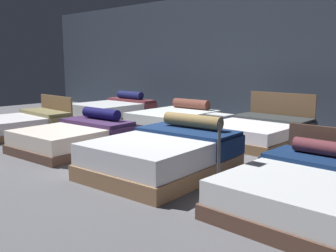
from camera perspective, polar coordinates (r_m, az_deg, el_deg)
name	(u,v)px	position (r m, az deg, el deg)	size (l,w,h in m)	color
ground_plane	(165,147)	(7.33, -0.48, -3.21)	(18.00, 18.00, 0.02)	#5B5B60
showroom_back_wall	(261,57)	(10.20, 13.87, 10.09)	(18.00, 0.06, 3.50)	#333D4C
bed_0	(18,125)	(9.27, -21.78, 0.19)	(1.67, 2.25, 0.81)	brown
bed_1	(75,137)	(7.25, -13.84, -1.65)	(1.64, 2.00, 0.72)	brown
bed_2	(164,155)	(5.55, -0.68, -4.35)	(1.72, 2.19, 0.80)	#916B4A
bed_3	(314,190)	(4.50, 21.19, -8.95)	(1.66, 2.08, 0.79)	brown
bed_4	(114,111)	(10.82, -8.21, 2.31)	(1.72, 1.96, 0.77)	brown
bed_5	(174,120)	(9.19, 0.89, 0.95)	(1.66, 1.97, 0.68)	#342838
bed_6	(259,131)	(7.94, 13.54, -0.77)	(1.69, 2.14, 0.95)	brown
price_sign	(219,163)	(4.73, 7.67, -5.59)	(0.28, 0.24, 1.00)	#3F3F44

